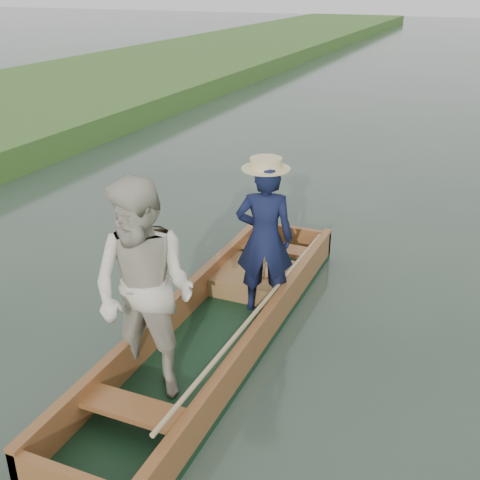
% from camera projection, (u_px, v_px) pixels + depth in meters
% --- Properties ---
extents(ground, '(120.00, 120.00, 0.00)m').
position_uv_depth(ground, '(218.00, 341.00, 6.46)').
color(ground, '#283D30').
rests_on(ground, ground).
extents(punt, '(1.30, 5.00, 2.12)m').
position_uv_depth(punt, '(196.00, 291.00, 5.88)').
color(punt, black).
rests_on(punt, ground).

